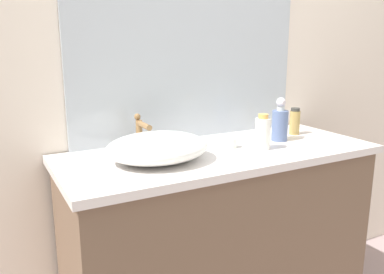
{
  "coord_description": "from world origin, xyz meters",
  "views": [
    {
      "loc": [
        -0.99,
        -1.0,
        1.37
      ],
      "look_at": [
        -0.24,
        0.39,
        0.99
      ],
      "focal_mm": 37.78,
      "sensor_mm": 36.0,
      "label": 1
    }
  ],
  "objects_px": {
    "sink_basin": "(158,147)",
    "lotion_bottle": "(263,133)",
    "soap_dispenser": "(280,123)",
    "candle_jar": "(231,143)",
    "perfume_bottle": "(295,122)"
  },
  "relations": [
    {
      "from": "sink_basin",
      "to": "soap_dispenser",
      "type": "xyz_separation_m",
      "value": [
        0.64,
        0.04,
        0.03
      ]
    },
    {
      "from": "soap_dispenser",
      "to": "candle_jar",
      "type": "relative_size",
      "value": 3.93
    },
    {
      "from": "lotion_bottle",
      "to": "perfume_bottle",
      "type": "distance_m",
      "value": 0.35
    },
    {
      "from": "soap_dispenser",
      "to": "perfume_bottle",
      "type": "relative_size",
      "value": 1.52
    },
    {
      "from": "sink_basin",
      "to": "lotion_bottle",
      "type": "distance_m",
      "value": 0.47
    },
    {
      "from": "soap_dispenser",
      "to": "lotion_bottle",
      "type": "xyz_separation_m",
      "value": [
        -0.17,
        -0.09,
        -0.01
      ]
    },
    {
      "from": "lotion_bottle",
      "to": "perfume_bottle",
      "type": "height_order",
      "value": "lotion_bottle"
    },
    {
      "from": "perfume_bottle",
      "to": "candle_jar",
      "type": "height_order",
      "value": "perfume_bottle"
    },
    {
      "from": "perfume_bottle",
      "to": "candle_jar",
      "type": "relative_size",
      "value": 2.58
    },
    {
      "from": "sink_basin",
      "to": "lotion_bottle",
      "type": "relative_size",
      "value": 2.63
    },
    {
      "from": "soap_dispenser",
      "to": "perfume_bottle",
      "type": "bearing_deg",
      "value": 23.37
    },
    {
      "from": "sink_basin",
      "to": "lotion_bottle",
      "type": "bearing_deg",
      "value": -6.07
    },
    {
      "from": "sink_basin",
      "to": "candle_jar",
      "type": "xyz_separation_m",
      "value": [
        0.36,
        0.04,
        -0.03
      ]
    },
    {
      "from": "soap_dispenser",
      "to": "candle_jar",
      "type": "xyz_separation_m",
      "value": [
        -0.27,
        -0.0,
        -0.06
      ]
    },
    {
      "from": "sink_basin",
      "to": "candle_jar",
      "type": "distance_m",
      "value": 0.37
    }
  ]
}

